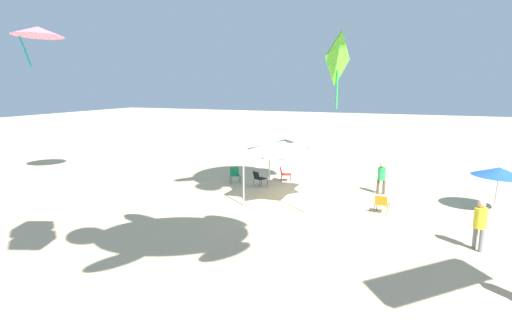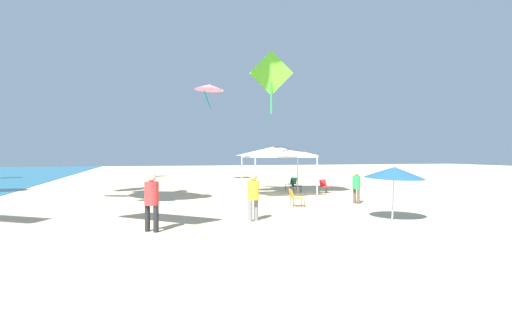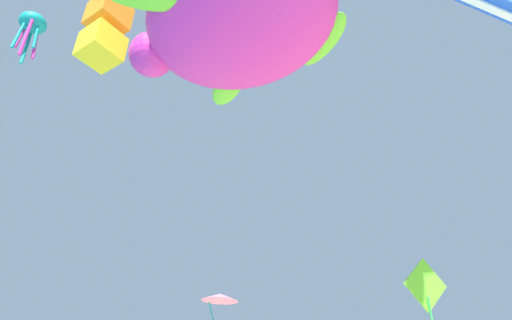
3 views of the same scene
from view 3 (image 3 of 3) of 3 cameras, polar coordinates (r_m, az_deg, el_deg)
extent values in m
cone|color=pink|center=(30.02, -5.00, -18.39)|extent=(2.65, 2.67, 0.59)
cylinder|color=teal|center=(30.75, -6.19, -20.18)|extent=(0.12, 0.75, 1.80)
cube|color=#66D82D|center=(18.99, 22.38, -15.70)|extent=(0.58, 2.11, 2.16)
cylinder|color=green|center=(18.80, 23.11, -19.37)|extent=(0.08, 0.08, 1.53)
cube|color=orange|center=(15.10, -19.70, 18.19)|extent=(1.42, 1.43, 1.00)
cube|color=yellow|center=(14.20, -20.60, 14.45)|extent=(1.42, 1.43, 1.00)
ellipsoid|color=#E02D9E|center=(11.80, -2.51, 18.57)|extent=(6.96, 6.57, 2.90)
sphere|color=#E02D9E|center=(13.30, -14.21, 13.92)|extent=(1.37, 1.37, 1.37)
ellipsoid|color=#66D82D|center=(13.47, -3.85, 10.17)|extent=(2.27, 1.32, 0.30)
ellipsoid|color=#66D82D|center=(12.10, 9.10, 15.99)|extent=(2.27, 1.32, 0.30)
ellipsoid|color=teal|center=(27.72, -28.46, 16.32)|extent=(1.45, 1.45, 1.06)
cylinder|color=teal|center=(26.80, -28.12, 14.85)|extent=(0.27, 0.29, 1.55)
cylinder|color=#E02D9E|center=(27.03, -28.24, 13.87)|extent=(0.24, 0.35, 1.97)
cylinder|color=teal|center=(27.14, -29.20, 13.37)|extent=(0.41, 0.21, 2.40)
cylinder|color=#E02D9E|center=(27.29, -29.85, 14.51)|extent=(0.27, 0.29, 1.55)
cylinder|color=teal|center=(26.79, -29.98, 14.81)|extent=(0.24, 0.35, 1.97)
cylinder|color=#E02D9E|center=(26.42, -29.22, 14.65)|extent=(0.41, 0.21, 2.40)
camera|label=1|loc=(7.45, -40.43, -1.73)|focal=28.49mm
camera|label=2|loc=(13.35, 98.51, 2.64)|focal=28.82mm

